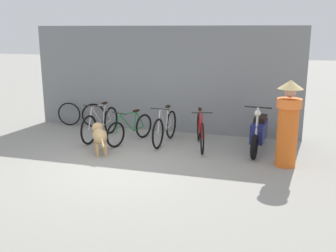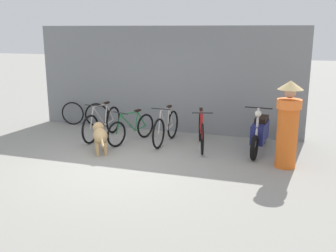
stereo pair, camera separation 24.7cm
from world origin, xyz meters
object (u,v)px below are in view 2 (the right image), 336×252
Objects in this scene: bicycle_0 at (102,123)px; bicycle_2 at (166,128)px; spare_tire_left at (73,113)px; stray_dog at (100,134)px; bicycle_1 at (132,129)px; spare_tire_right at (97,115)px; bicycle_3 at (201,131)px; person_in_robes at (288,123)px; motorcycle at (260,133)px.

bicycle_2 is (1.68, 0.06, 0.00)m from bicycle_0.
stray_dog is at bearing -46.73° from spare_tire_left.
bicycle_0 is 0.86m from bicycle_1.
spare_tire_right is (-1.19, 2.09, -0.07)m from stray_dog.
bicycle_0 is 2.66× the size of spare_tire_right.
bicycle_3 is at bearing -14.32° from spare_tire_left.
person_in_robes is 2.57× the size of spare_tire_right.
motorcycle is 1.17m from person_in_robes.
motorcycle is (1.33, 0.09, 0.05)m from bicycle_3.
bicycle_3 is at bearing -17.50° from spare_tire_right.
motorcycle is at bearing 95.02° from bicycle_0.
spare_tire_right is at bearing -141.34° from bicycle_0.
spare_tire_right is at bearing -106.43° from bicycle_1.
bicycle_0 and bicycle_2 have the same top height.
bicycle_0 is at bearing -85.12° from bicycle_2.
bicycle_0 is at bearing -47.83° from person_in_robes.
bicycle_2 is at bearing 96.10° from bicycle_0.
spare_tire_left is at bearing 10.21° from stray_dog.
person_in_robes is 5.53m from spare_tire_right.
bicycle_2 is 3.29m from spare_tire_left.
motorcycle is at bearing 92.98° from bicycle_2.
stray_dog is at bearing -33.72° from person_in_robes.
spare_tire_left is at bearing -103.97° from bicycle_2.
bicycle_3 is (0.89, -0.08, 0.00)m from bicycle_2.
motorcycle is at bearing -9.98° from spare_tire_left.
person_in_robes reaches higher than spare_tire_left.
spare_tire_right reaches higher than stray_dog.
spare_tire_right is at bearing -3.32° from stray_dog.
spare_tire_left is at bearing 179.85° from spare_tire_right.
person_in_robes is (1.92, -0.80, 0.54)m from bicycle_3.
person_in_robes is 2.62× the size of spare_tire_left.
bicycle_1 is 0.85m from bicycle_2.
bicycle_3 is 2.32m from stray_dog.
bicycle_2 reaches higher than bicycle_3.
motorcycle is 3.58m from stray_dog.
person_in_robes is at bearing -17.05° from spare_tire_left.
bicycle_2 is (0.83, 0.17, 0.05)m from bicycle_1.
spare_tire_right is (-3.26, 1.03, -0.04)m from bicycle_3.
bicycle_1 is 0.90× the size of person_in_robes.
spare_tire_left is (-5.96, 1.83, -0.59)m from person_in_robes.
spare_tire_right is at bearing -56.91° from person_in_robes.
stray_dog is 4.03m from person_in_robes.
bicycle_1 is 2.58m from spare_tire_left.
bicycle_0 is 4.59m from person_in_robes.
bicycle_3 is 2.15m from person_in_robes.
stray_dog is 1.49× the size of spare_tire_left.
motorcycle reaches higher than spare_tire_left.
bicycle_2 is at bearing -54.84° from person_in_robes.
bicycle_2 is at bearing -111.19° from bicycle_3.
bicycle_2 reaches higher than spare_tire_left.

